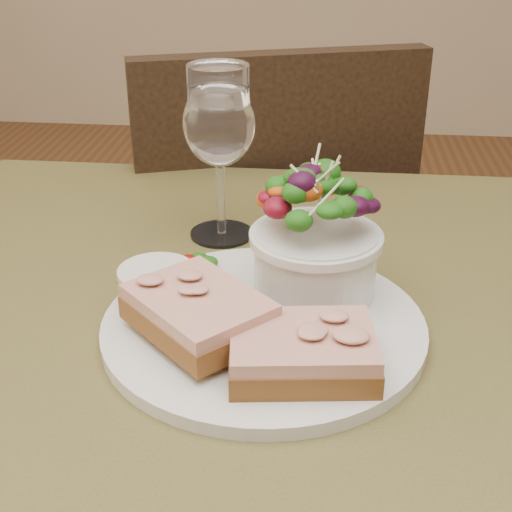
# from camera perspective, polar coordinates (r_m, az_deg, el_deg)

# --- Properties ---
(cafe_table) EXTENTS (0.80, 0.80, 0.75)m
(cafe_table) POSITION_cam_1_polar(r_m,az_deg,el_deg) (0.69, -0.49, -12.66)
(cafe_table) COLOR #46411E
(cafe_table) RESTS_ON ground
(chair_far) EXTENTS (0.53, 0.53, 0.90)m
(chair_far) POSITION_cam_1_polar(r_m,az_deg,el_deg) (1.40, -0.05, -7.74)
(chair_far) COLOR black
(chair_far) RESTS_ON ground
(dinner_plate) EXTENTS (0.28, 0.28, 0.01)m
(dinner_plate) POSITION_cam_1_polar(r_m,az_deg,el_deg) (0.62, 0.62, -5.62)
(dinner_plate) COLOR silver
(dinner_plate) RESTS_ON cafe_table
(sandwich_front) EXTENTS (0.12, 0.10, 0.03)m
(sandwich_front) POSITION_cam_1_polar(r_m,az_deg,el_deg) (0.56, 3.72, -7.60)
(sandwich_front) COLOR #542C16
(sandwich_front) RESTS_ON dinner_plate
(sandwich_back) EXTENTS (0.14, 0.14, 0.03)m
(sandwich_back) POSITION_cam_1_polar(r_m,az_deg,el_deg) (0.59, -4.61, -4.46)
(sandwich_back) COLOR #542C16
(sandwich_back) RESTS_ON dinner_plate
(ramekin) EXTENTS (0.06, 0.06, 0.04)m
(ramekin) POSITION_cam_1_polar(r_m,az_deg,el_deg) (0.64, -7.92, -2.31)
(ramekin) COLOR silver
(ramekin) RESTS_ON dinner_plate
(salad_bowl) EXTENTS (0.11, 0.11, 0.13)m
(salad_bowl) POSITION_cam_1_polar(r_m,az_deg,el_deg) (0.64, 4.83, 1.75)
(salad_bowl) COLOR silver
(salad_bowl) RESTS_ON dinner_plate
(garnish) EXTENTS (0.05, 0.04, 0.02)m
(garnish) POSITION_cam_1_polar(r_m,az_deg,el_deg) (0.69, -4.52, -0.80)
(garnish) COLOR #113E0B
(garnish) RESTS_ON dinner_plate
(wine_glass) EXTENTS (0.08, 0.08, 0.18)m
(wine_glass) POSITION_cam_1_polar(r_m,az_deg,el_deg) (0.75, -2.96, 10.15)
(wine_glass) COLOR white
(wine_glass) RESTS_ON cafe_table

